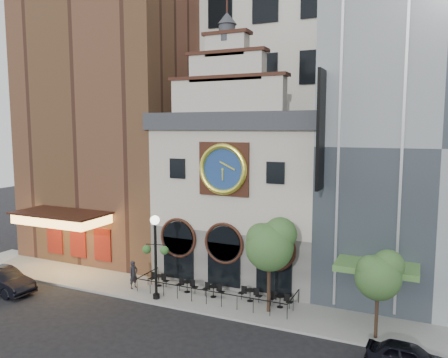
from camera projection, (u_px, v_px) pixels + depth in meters
The scene contains 18 objects.
ground at pixel (197, 314), 26.65m from camera, with size 120.00×120.00×0.00m, color black.
sidewalk at pixel (215, 298), 28.90m from camera, with size 44.00×5.00×0.15m, color gray.
clock_building at pixel (245, 189), 32.94m from camera, with size 12.60×8.78×18.65m.
theater_building at pixel (121, 113), 39.52m from camera, with size 14.00×15.60×25.00m.
retail_building at pixel (438, 145), 29.14m from camera, with size 14.00×14.40×20.00m.
office_tower at pixel (292, 38), 42.38m from camera, with size 20.00×16.00×40.00m, color silver.
cafe_railing at pixel (215, 290), 28.84m from camera, with size 10.60×2.60×0.90m, color black, non-canonical shape.
bistro_0 at pixel (159, 280), 30.87m from camera, with size 1.58×0.68×0.90m.
bistro_1 at pixel (187, 286), 29.68m from camera, with size 1.58×0.68×0.90m.
bistro_2 at pixel (213, 290), 28.83m from camera, with size 1.58×0.68×0.90m.
bistro_3 at pixel (250, 294), 28.14m from camera, with size 1.58×0.68×0.90m.
bistro_4 at pixel (280, 300), 27.18m from camera, with size 1.58×0.68×0.90m.
car_right at pixel (409, 358), 20.29m from camera, with size 1.57×3.91×1.33m, color black.
car_left at pixel (3, 280), 30.06m from camera, with size 1.75×5.03×1.66m, color black.
pedestrian at pixel (134, 275), 30.40m from camera, with size 0.71×0.47×1.94m, color black.
lamppost at pixel (155, 248), 28.25m from camera, with size 1.74×0.85×5.55m.
tree_left at pixel (270, 243), 26.15m from camera, with size 3.03×2.92×5.83m.
tree_right at pixel (379, 274), 22.91m from camera, with size 2.49×2.40×4.80m.
Camera 1 is at (12.04, -22.54, 11.31)m, focal length 35.00 mm.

